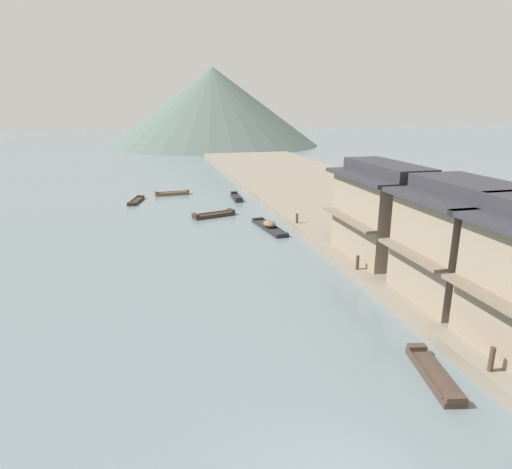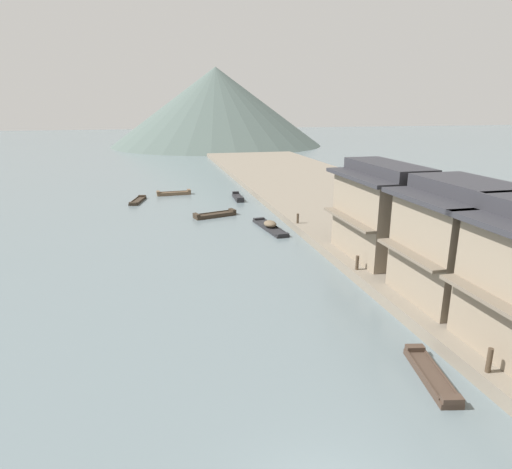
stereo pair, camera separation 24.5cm
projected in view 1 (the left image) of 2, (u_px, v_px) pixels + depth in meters
The scene contains 13 objects.
riverbank_right at pixel (370, 212), 43.12m from camera, with size 18.00×110.00×0.64m, color slate.
boat_moored_nearest at pixel (136, 201), 49.11m from camera, with size 1.87×4.29×0.37m.
boat_moored_second at pixel (172, 193), 52.97m from camera, with size 4.06×1.24×0.55m.
boat_moored_third at pixel (236, 198), 50.61m from camera, with size 0.99×3.98×0.55m.
boat_moored_far at pixel (214, 215), 42.69m from camera, with size 4.28×2.30×0.51m.
boat_midriver_drifting at pixel (434, 374), 17.46m from camera, with size 1.58×3.89×0.45m.
boat_midriver_upstream at pixel (269, 226), 38.43m from camera, with size 1.82×5.92×0.74m.
house_waterfront_second at pixel (463, 241), 22.61m from camera, with size 6.51×5.89×6.14m.
house_waterfront_tall at pixel (383, 211), 29.15m from camera, with size 5.53×7.38×6.14m.
mooring_post_dock_near at pixel (492, 359), 16.72m from camera, with size 0.20×0.20×0.99m, color #473828.
mooring_post_dock_mid at pixel (357, 262), 27.15m from camera, with size 0.20×0.20×0.88m, color #473828.
mooring_post_dock_far at pixel (297, 218), 37.78m from camera, with size 0.20×0.20×0.84m, color #473828.
hill_far_west at pixel (213, 107), 116.52m from camera, with size 55.10×55.10×19.75m, color #4C5B56.
Camera 1 is at (-4.13, -8.14, 10.33)m, focal length 31.22 mm.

